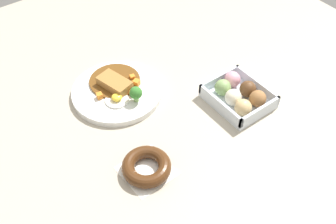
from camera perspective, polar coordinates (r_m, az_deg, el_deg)
The scene contains 4 objects.
ground_plane at distance 1.13m, azimuth 0.40°, elevation 0.05°, with size 1.60×1.60×0.00m, color #B2A893.
curry_plate at distance 1.18m, azimuth -7.13°, elevation 3.06°, with size 0.26×0.26×0.07m.
donut_box at distance 1.15m, azimuth 9.95°, elevation 2.34°, with size 0.17×0.15×0.06m.
chocolate_ring_donut at distance 0.99m, azimuth -3.04°, elevation -7.70°, with size 0.12×0.12×0.03m.
Camera 1 is at (-0.62, 0.47, 0.82)m, focal length 43.30 mm.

